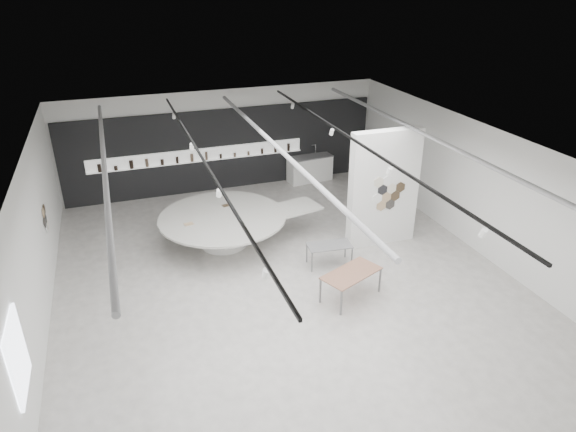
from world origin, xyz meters
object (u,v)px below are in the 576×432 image
object	(u,v)px
partition_column	(384,189)
sample_table_stone	(329,247)
kitchen_counter	(310,168)
display_island	(226,226)
sample_table_wood	(351,274)

from	to	relation	value
partition_column	sample_table_stone	world-z (taller)	partition_column
partition_column	kitchen_counter	size ratio (longest dim) A/B	1.92
display_island	sample_table_stone	bearing A→B (deg)	-52.31
sample_table_wood	sample_table_stone	bearing A→B (deg)	85.46
partition_column	sample_table_wood	world-z (taller)	partition_column
display_island	kitchen_counter	world-z (taller)	kitchen_counter
partition_column	sample_table_stone	size ratio (longest dim) A/B	2.75
partition_column	sample_table_stone	xyz separation A→B (m)	(-2.04, -0.74, -1.21)
display_island	kitchen_counter	size ratio (longest dim) A/B	2.90
partition_column	display_island	bearing A→B (deg)	162.49
sample_table_wood	sample_table_stone	world-z (taller)	sample_table_wood
partition_column	display_island	xyz separation A→B (m)	(-4.55, 1.44, -1.16)
sample_table_wood	display_island	bearing A→B (deg)	121.49
sample_table_wood	kitchen_counter	size ratio (longest dim) A/B	0.95
display_island	sample_table_wood	bearing A→B (deg)	-69.79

